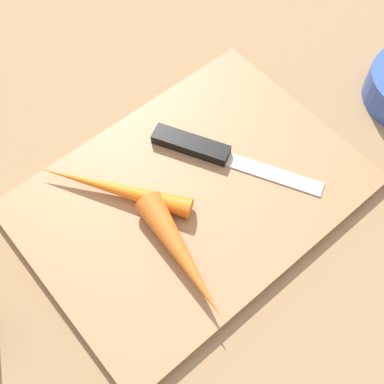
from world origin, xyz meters
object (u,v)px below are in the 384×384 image
knife (202,148)px  carrot_short (182,255)px  carrot_long (113,188)px  cutting_board (192,195)px

knife → carrot_short: 0.14m
carrot_short → carrot_long: (0.01, -0.11, -0.00)m
cutting_board → carrot_long: 0.09m
cutting_board → carrot_long: (0.07, -0.05, 0.02)m
cutting_board → knife: bearing=-142.1°
cutting_board → knife: 0.06m
cutting_board → carrot_long: carrot_long is taller
knife → cutting_board: bearing=-80.1°
carrot_short → knife: bearing=140.4°
knife → carrot_long: size_ratio=1.07×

